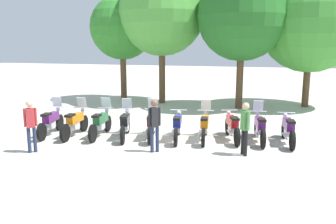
# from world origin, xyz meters

# --- Properties ---
(ground_plane) EXTENTS (80.00, 80.00, 0.00)m
(ground_plane) POSITION_xyz_m (0.00, 0.00, 0.00)
(ground_plane) COLOR #BCB7A8
(motorcycle_0) EXTENTS (0.63, 2.18, 1.37)m
(motorcycle_0) POSITION_xyz_m (-4.26, -0.53, 0.52)
(motorcycle_0) COLOR black
(motorcycle_0) RESTS_ON ground_plane
(motorcycle_1) EXTENTS (0.62, 2.19, 1.37)m
(motorcycle_1) POSITION_xyz_m (-3.31, -0.43, 0.52)
(motorcycle_1) COLOR black
(motorcycle_1) RESTS_ON ground_plane
(motorcycle_2) EXTENTS (0.62, 2.19, 1.37)m
(motorcycle_2) POSITION_xyz_m (-2.37, -0.24, 0.52)
(motorcycle_2) COLOR black
(motorcycle_2) RESTS_ON ground_plane
(motorcycle_3) EXTENTS (0.79, 2.14, 1.37)m
(motorcycle_3) POSITION_xyz_m (-1.43, -0.17, 0.52)
(motorcycle_3) COLOR black
(motorcycle_3) RESTS_ON ground_plane
(motorcycle_4) EXTENTS (0.73, 2.16, 1.37)m
(motorcycle_4) POSITION_xyz_m (-0.48, 0.01, 0.52)
(motorcycle_4) COLOR black
(motorcycle_4) RESTS_ON ground_plane
(motorcycle_5) EXTENTS (0.64, 2.18, 0.99)m
(motorcycle_5) POSITION_xyz_m (0.46, 0.07, 0.50)
(motorcycle_5) COLOR black
(motorcycle_5) RESTS_ON ground_plane
(motorcycle_6) EXTENTS (0.62, 2.19, 1.37)m
(motorcycle_6) POSITION_xyz_m (1.41, 0.27, 0.52)
(motorcycle_6) COLOR black
(motorcycle_6) RESTS_ON ground_plane
(motorcycle_7) EXTENTS (0.84, 2.12, 0.99)m
(motorcycle_7) POSITION_xyz_m (2.35, 0.54, 0.50)
(motorcycle_7) COLOR black
(motorcycle_7) RESTS_ON ground_plane
(motorcycle_8) EXTENTS (0.62, 2.18, 1.37)m
(motorcycle_8) POSITION_xyz_m (3.30, 0.59, 0.52)
(motorcycle_8) COLOR black
(motorcycle_8) RESTS_ON ground_plane
(motorcycle_9) EXTENTS (0.62, 2.19, 0.99)m
(motorcycle_9) POSITION_xyz_m (4.25, 0.59, 0.50)
(motorcycle_9) COLOR black
(motorcycle_9) RESTS_ON ground_plane
(person_0) EXTENTS (0.30, 0.38, 1.65)m
(person_0) POSITION_xyz_m (2.87, -1.13, 0.96)
(person_0) COLOR black
(person_0) RESTS_ON ground_plane
(person_1) EXTENTS (0.36, 0.32, 1.67)m
(person_1) POSITION_xyz_m (-3.61, -2.59, 0.98)
(person_1) COLOR #232D4C
(person_1) RESTS_ON ground_plane
(person_2) EXTENTS (0.39, 0.30, 1.69)m
(person_2) POSITION_xyz_m (0.12, -1.54, 0.99)
(person_2) COLOR #232D4C
(person_2) RESTS_ON ground_plane
(tree_0) EXTENTS (3.76, 3.76, 6.18)m
(tree_0) POSITION_xyz_m (-4.78, 7.91, 4.28)
(tree_0) COLOR brown
(tree_0) RESTS_ON ground_plane
(tree_1) EXTENTS (4.78, 4.78, 7.45)m
(tree_1) POSITION_xyz_m (-2.24, 7.49, 5.04)
(tree_1) COLOR brown
(tree_1) RESTS_ON ground_plane
(tree_2) EXTENTS (4.57, 4.57, 7.04)m
(tree_2) POSITION_xyz_m (2.15, 6.93, 4.74)
(tree_2) COLOR brown
(tree_2) RESTS_ON ground_plane
(tree_3) EXTENTS (5.36, 5.36, 7.21)m
(tree_3) POSITION_xyz_m (5.59, 8.27, 4.52)
(tree_3) COLOR brown
(tree_3) RESTS_ON ground_plane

